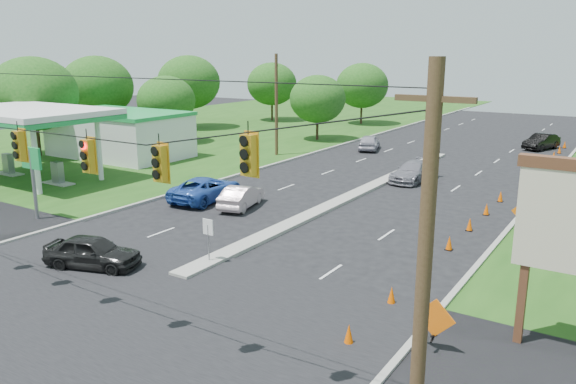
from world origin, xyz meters
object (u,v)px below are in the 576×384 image
Objects in this scene: black_sedan at (93,252)px; white_sedan at (241,196)px; blue_pickup at (206,189)px; gas_station at (106,130)px.

white_sedan is at bearing -16.03° from black_sedan.
white_sedan is at bearing 172.30° from blue_pickup.
black_sedan is at bearing -41.27° from gas_station.
blue_pickup reaches higher than white_sedan.
gas_station is at bearing -25.18° from blue_pickup.
gas_station is at bearing -32.02° from white_sedan.
gas_station reaches higher than blue_pickup.
white_sedan is (19.17, -6.02, -1.90)m from gas_station.
gas_station is 3.62× the size of blue_pickup.
black_sedan is at bearing 101.49° from blue_pickup.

